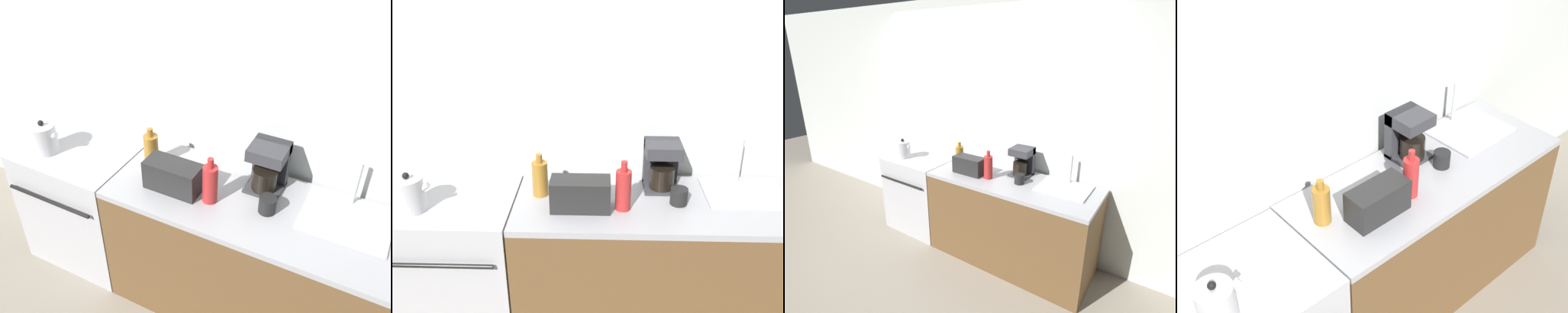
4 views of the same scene
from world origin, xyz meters
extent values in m
cube|color=silver|center=(0.00, 0.70, 1.30)|extent=(8.00, 0.05, 2.60)
cube|color=#B7B7BC|center=(-0.62, 0.32, 0.45)|extent=(0.74, 0.63, 0.90)
cube|color=black|center=(-0.62, 0.32, 0.89)|extent=(0.73, 0.62, 0.02)
cylinder|color=black|center=(-0.78, 0.18, 0.89)|extent=(0.20, 0.20, 0.01)
cylinder|color=black|center=(-0.45, 0.18, 0.89)|extent=(0.20, 0.20, 0.01)
cylinder|color=black|center=(-0.78, 0.45, 0.89)|extent=(0.20, 0.20, 0.01)
cylinder|color=black|center=(-0.45, 0.45, 0.89)|extent=(0.20, 0.20, 0.01)
cylinder|color=black|center=(-0.62, -0.03, 0.70)|extent=(0.63, 0.02, 0.02)
cube|color=brown|center=(0.59, 0.32, 0.43)|extent=(1.64, 0.64, 0.86)
cube|color=#A3A3A8|center=(0.59, 0.32, 0.88)|extent=(1.64, 0.64, 0.04)
cylinder|color=silver|center=(-0.77, 0.19, 0.99)|extent=(0.16, 0.16, 0.19)
sphere|color=black|center=(-0.77, 0.19, 1.11)|extent=(0.04, 0.04, 0.04)
cylinder|color=silver|center=(-0.70, 0.19, 1.03)|extent=(0.09, 0.03, 0.08)
cube|color=black|center=(0.13, 0.24, 0.98)|extent=(0.32, 0.15, 0.17)
cube|color=black|center=(0.08, 0.24, 1.07)|extent=(0.04, 0.11, 0.01)
cube|color=black|center=(0.19, 0.24, 1.07)|extent=(0.04, 0.11, 0.01)
cube|color=#333338|center=(0.60, 0.48, 0.91)|extent=(0.20, 0.20, 0.02)
cube|color=#333338|center=(0.60, 0.55, 1.04)|extent=(0.20, 0.06, 0.29)
cube|color=#333338|center=(0.60, 0.48, 1.15)|extent=(0.20, 0.20, 0.07)
cylinder|color=black|center=(0.60, 0.46, 0.98)|extent=(0.14, 0.14, 0.13)
cube|color=#B7B7BC|center=(1.06, 0.42, 0.90)|extent=(0.45, 0.36, 0.01)
cylinder|color=silver|center=(1.06, 0.56, 1.04)|extent=(0.02, 0.02, 0.28)
cylinder|color=#B72828|center=(0.36, 0.24, 1.01)|extent=(0.08, 0.08, 0.23)
cylinder|color=#B72828|center=(0.36, 0.24, 1.15)|extent=(0.03, 0.03, 0.06)
cylinder|color=#9E6B23|center=(-0.10, 0.38, 1.00)|extent=(0.09, 0.09, 0.20)
cylinder|color=#9E6B23|center=(-0.10, 0.38, 1.12)|extent=(0.04, 0.04, 0.05)
cylinder|color=black|center=(0.67, 0.30, 0.94)|extent=(0.10, 0.10, 0.09)
camera|label=1|loc=(1.13, -1.40, 2.49)|focal=40.00mm
camera|label=2|loc=(0.24, -1.79, 2.13)|focal=40.00mm
camera|label=3|loc=(1.84, -2.06, 2.11)|focal=28.00mm
camera|label=4|loc=(-1.24, -1.27, 2.72)|focal=50.00mm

